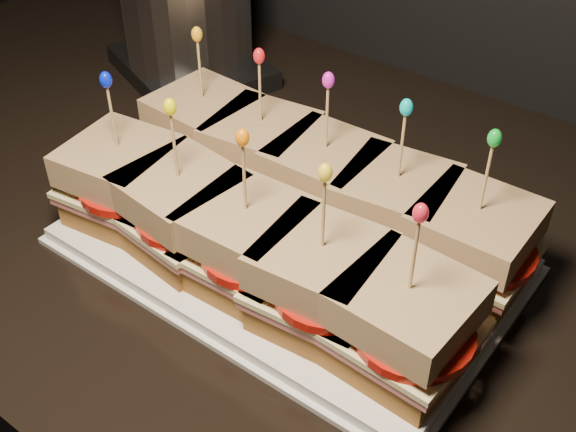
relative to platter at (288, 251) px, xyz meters
The scene contains 73 objects.
platter is the anchor object (origin of this frame).
platter_rim 0.01m from the platter, ahead, with size 0.45×0.28×0.01m, color white.
sandwich_0_bread_bot 0.18m from the platter, 159.42° to the left, with size 0.10×0.10×0.03m, color brown.
sandwich_0_ham 0.18m from the platter, 159.42° to the left, with size 0.11×0.11×0.01m, color #B65852.
sandwich_0_cheese 0.19m from the platter, 159.42° to the left, with size 0.11×0.11×0.01m, color beige.
sandwich_0_tomato 0.18m from the platter, 159.90° to the left, with size 0.10×0.10×0.01m, color #B5130A.
sandwich_0_bread_top 0.20m from the platter, 159.42° to the left, with size 0.10×0.10×0.03m, color #633110.
sandwich_0_pick 0.22m from the platter, 159.42° to the left, with size 0.00×0.00×0.09m, color tan.
sandwich_0_frill 0.25m from the platter, 159.42° to the left, with size 0.01×0.01×0.02m, color orange.
sandwich_1_bread_bot 0.11m from the platter, 143.09° to the left, with size 0.10×0.10×0.03m, color brown.
sandwich_1_ham 0.11m from the platter, 143.09° to the left, with size 0.11×0.11×0.01m, color #B65852.
sandwich_1_cheese 0.12m from the platter, 143.09° to the left, with size 0.11×0.11×0.01m, color beige.
sandwich_1_tomato 0.11m from the platter, 141.59° to the left, with size 0.10×0.10×0.01m, color #B5130A.
sandwich_1_bread_top 0.13m from the platter, 143.09° to the left, with size 0.10×0.10×0.03m, color #633110.
sandwich_1_pick 0.16m from the platter, 143.09° to the left, with size 0.00×0.00×0.09m, color tan.
sandwich_1_frill 0.20m from the platter, 143.09° to the left, with size 0.01×0.01×0.02m, color red.
sandwich_2_bread_bot 0.07m from the platter, 90.00° to the left, with size 0.10×0.10×0.03m, color brown.
sandwich_2_ham 0.08m from the platter, 90.00° to the left, with size 0.11×0.11×0.01m, color #B65852.
sandwich_2_cheese 0.08m from the platter, 90.00° to the left, with size 0.11×0.11×0.01m, color beige.
sandwich_2_tomato 0.08m from the platter, 78.12° to the left, with size 0.10×0.10×0.01m, color #B5130A.
sandwich_2_bread_top 0.10m from the platter, 90.00° to the left, with size 0.10×0.10×0.03m, color #633110.
sandwich_2_pick 0.14m from the platter, 90.00° to the left, with size 0.00×0.00×0.09m, color tan.
sandwich_2_frill 0.18m from the platter, 90.00° to the left, with size 0.01×0.01×0.02m, color #D51CC4.
sandwich_3_bread_bot 0.11m from the platter, 36.91° to the left, with size 0.10×0.10×0.03m, color brown.
sandwich_3_ham 0.11m from the platter, 36.91° to the left, with size 0.11×0.11×0.01m, color #B65852.
sandwich_3_cheese 0.12m from the platter, 36.91° to the left, with size 0.11×0.11×0.01m, color beige.
sandwich_3_tomato 0.12m from the platter, 30.74° to the left, with size 0.10×0.10×0.01m, color #B5130A.
sandwich_3_bread_top 0.13m from the platter, 36.91° to the left, with size 0.10×0.10×0.03m, color #633110.
sandwich_3_pick 0.16m from the platter, 36.91° to the left, with size 0.00×0.00×0.09m, color tan.
sandwich_3_frill 0.20m from the platter, 36.91° to the left, with size 0.01×0.01×0.02m, color #03BAC4.
sandwich_4_bread_bot 0.18m from the platter, 20.58° to the left, with size 0.10×0.10×0.03m, color brown.
sandwich_4_ham 0.18m from the platter, 20.58° to the left, with size 0.11×0.11×0.01m, color #B65852.
sandwich_4_cheese 0.19m from the platter, 20.58° to the left, with size 0.11×0.11×0.01m, color beige.
sandwich_4_tomato 0.20m from the platter, 17.60° to the left, with size 0.10×0.10×0.01m, color #B5130A.
sandwich_4_bread_top 0.20m from the platter, 20.58° to the left, with size 0.10×0.10×0.03m, color #633110.
sandwich_4_pick 0.22m from the platter, 20.58° to the left, with size 0.00×0.00×0.09m, color tan.
sandwich_4_frill 0.25m from the platter, 20.58° to the left, with size 0.01×0.01×0.02m, color green.
sandwich_5_bread_bot 0.18m from the platter, 159.42° to the right, with size 0.10×0.10×0.03m, color brown.
sandwich_5_ham 0.18m from the platter, 159.42° to the right, with size 0.11×0.11×0.01m, color #B65852.
sandwich_5_cheese 0.19m from the platter, 159.42° to the right, with size 0.11×0.11×0.01m, color beige.
sandwich_5_tomato 0.18m from the platter, 156.11° to the right, with size 0.10×0.10×0.01m, color #B5130A.
sandwich_5_bread_top 0.20m from the platter, 159.42° to the right, with size 0.10×0.10×0.03m, color #633110.
sandwich_5_pick 0.22m from the platter, 159.42° to the right, with size 0.00×0.00×0.09m, color tan.
sandwich_5_frill 0.25m from the platter, 159.42° to the right, with size 0.01×0.01×0.02m, color #0518D5.
sandwich_6_bread_bot 0.11m from the platter, 143.09° to the right, with size 0.10×0.10×0.03m, color brown.
sandwich_6_ham 0.11m from the platter, 143.09° to the right, with size 0.11×0.11×0.01m, color #B65852.
sandwich_6_cheese 0.12m from the platter, 143.09° to the right, with size 0.11×0.11×0.01m, color beige.
sandwich_6_tomato 0.11m from the platter, 136.18° to the right, with size 0.10×0.10×0.01m, color #B5130A.
sandwich_6_bread_top 0.13m from the platter, 143.09° to the right, with size 0.10×0.10×0.03m, color #633110.
sandwich_6_pick 0.16m from the platter, 143.09° to the right, with size 0.00×0.00×0.09m, color tan.
sandwich_6_frill 0.20m from the platter, 143.09° to the right, with size 0.01×0.01×0.02m, color #F0F001.
sandwich_7_bread_bot 0.07m from the platter, 90.00° to the right, with size 0.10×0.10×0.03m, color brown.
sandwich_7_ham 0.08m from the platter, 90.00° to the right, with size 0.11×0.11×0.01m, color #B65852.
sandwich_7_cheese 0.08m from the platter, 90.00° to the right, with size 0.11×0.11×0.01m, color beige.
sandwich_7_tomato 0.09m from the platter, 80.14° to the right, with size 0.10×0.10×0.01m, color #B5130A.
sandwich_7_bread_top 0.10m from the platter, 90.00° to the right, with size 0.10×0.10×0.03m, color #633110.
sandwich_7_pick 0.14m from the platter, 90.00° to the right, with size 0.00×0.00×0.09m, color tan.
sandwich_7_frill 0.18m from the platter, 90.00° to the right, with size 0.01×0.01×0.02m, color orange.
sandwich_8_bread_bot 0.11m from the platter, 36.91° to the right, with size 0.10×0.10×0.03m, color brown.
sandwich_8_ham 0.11m from the platter, 36.91° to the right, with size 0.11×0.11×0.01m, color #B65852.
sandwich_8_cheese 0.12m from the platter, 36.91° to the right, with size 0.11×0.11×0.01m, color beige.
sandwich_8_tomato 0.13m from the platter, 35.74° to the right, with size 0.10×0.10×0.01m, color #B5130A.
sandwich_8_bread_top 0.13m from the platter, 36.91° to the right, with size 0.10×0.10×0.03m, color #633110.
sandwich_8_pick 0.16m from the platter, 36.91° to the right, with size 0.00×0.00×0.09m, color tan.
sandwich_8_frill 0.20m from the platter, 36.91° to the right, with size 0.01×0.01×0.02m, color yellow.
sandwich_9_bread_bot 0.18m from the platter, 20.58° to the right, with size 0.10×0.10×0.03m, color brown.
sandwich_9_ham 0.18m from the platter, 20.58° to the right, with size 0.11×0.11×0.01m, color #B65852.
sandwich_9_cheese 0.19m from the platter, 20.58° to the right, with size 0.11×0.11×0.01m, color beige.
sandwich_9_tomato 0.20m from the platter, 21.00° to the right, with size 0.10×0.10×0.01m, color #B5130A.
sandwich_9_bread_top 0.20m from the platter, 20.58° to the right, with size 0.10×0.10×0.03m, color #633110.
sandwich_9_pick 0.22m from the platter, 20.58° to the right, with size 0.00×0.00×0.09m, color tan.
sandwich_9_frill 0.25m from the platter, 20.58° to the right, with size 0.01×0.01×0.02m, color red.
appliance_base 0.43m from the platter, 146.32° to the left, with size 0.21×0.18×0.03m, color #262628.
Camera 1 is at (-0.19, 1.11, 1.38)m, focal length 45.00 mm.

